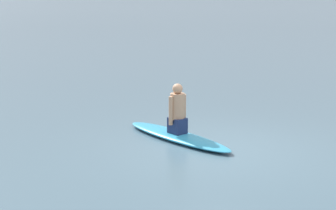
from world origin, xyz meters
name	(u,v)px	position (x,y,z in m)	size (l,w,h in m)	color
ground_plane	(217,149)	(0.00, 0.00, 0.00)	(400.00, 400.00, 0.00)	slate
surfboard	(177,136)	(-0.24, 0.99, 0.07)	(2.97, 0.63, 0.14)	#339EC6
person_paddler	(177,111)	(-0.24, 0.99, 0.60)	(0.45, 0.37, 1.03)	navy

